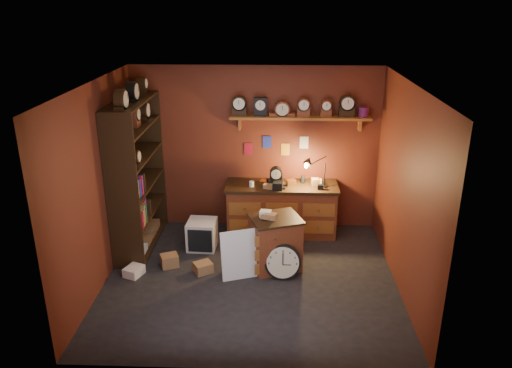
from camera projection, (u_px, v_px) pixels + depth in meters
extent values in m
plane|color=black|center=(251.00, 279.00, 6.96)|extent=(4.00, 4.00, 0.00)
cube|color=maroon|center=(256.00, 149.00, 8.16)|extent=(4.00, 0.02, 2.70)
cube|color=maroon|center=(241.00, 257.00, 4.80)|extent=(4.00, 0.02, 2.70)
cube|color=maroon|center=(98.00, 187.00, 6.55)|extent=(0.02, 3.60, 2.70)
cube|color=maroon|center=(405.00, 191.00, 6.40)|extent=(0.02, 3.60, 2.70)
cube|color=beige|center=(250.00, 85.00, 6.00)|extent=(4.00, 3.60, 0.02)
cube|color=#9A5821|center=(300.00, 117.00, 7.79)|extent=(2.20, 0.30, 0.04)
cube|color=#9A5821|center=(240.00, 123.00, 7.93)|extent=(0.04, 0.16, 0.20)
cube|color=#9A5821|center=(360.00, 124.00, 7.86)|extent=(0.04, 0.16, 0.20)
cylinder|color=#B21419|center=(363.00, 112.00, 7.72)|extent=(0.16, 0.16, 0.15)
cube|color=maroon|center=(265.00, 149.00, 8.14)|extent=(0.14, 0.01, 0.20)
cube|color=navy|center=(283.00, 142.00, 8.09)|extent=(0.14, 0.01, 0.20)
cube|color=orange|center=(302.00, 150.00, 8.12)|extent=(0.14, 0.01, 0.20)
cube|color=silver|center=(320.00, 143.00, 8.07)|extent=(0.14, 0.01, 0.20)
cube|color=black|center=(123.00, 176.00, 7.54)|extent=(0.03, 1.60, 2.30)
cube|color=black|center=(123.00, 195.00, 6.80)|extent=(0.45, 0.03, 2.30)
cube|color=black|center=(150.00, 160.00, 8.26)|extent=(0.45, 0.03, 2.30)
cube|color=black|center=(143.00, 241.00, 7.92)|extent=(0.43, 1.54, 0.03)
cube|color=black|center=(141.00, 212.00, 7.74)|extent=(0.43, 1.54, 0.03)
cube|color=black|center=(138.00, 185.00, 7.58)|extent=(0.43, 1.54, 0.03)
cube|color=black|center=(136.00, 157.00, 7.42)|extent=(0.43, 1.54, 0.03)
cube|color=black|center=(133.00, 128.00, 7.26)|extent=(0.43, 1.54, 0.03)
cube|color=black|center=(131.00, 102.00, 7.13)|extent=(0.43, 1.54, 0.03)
cube|color=brown|center=(281.00, 210.00, 8.18)|extent=(1.75, 0.60, 0.80)
cube|color=black|center=(282.00, 186.00, 8.03)|extent=(1.81, 0.66, 0.05)
cube|color=#9A5821|center=(282.00, 218.00, 7.90)|extent=(1.67, 0.02, 0.52)
cylinder|color=black|center=(324.00, 186.00, 7.95)|extent=(0.12, 0.12, 0.02)
cylinder|color=black|center=(325.00, 175.00, 7.88)|extent=(0.02, 0.02, 0.38)
cylinder|color=black|center=(318.00, 161.00, 7.77)|extent=(0.27, 0.09, 0.14)
cone|color=black|center=(309.00, 164.00, 7.76)|extent=(0.18, 0.14, 0.18)
cube|color=brown|center=(275.00, 244.00, 7.14)|extent=(0.79, 0.72, 0.75)
cube|color=black|center=(276.00, 219.00, 7.00)|extent=(0.84, 0.78, 0.03)
cube|color=#9A5821|center=(275.00, 253.00, 6.88)|extent=(0.56, 0.21, 0.64)
cylinder|color=black|center=(283.00, 262.00, 6.90)|extent=(0.51, 0.16, 0.51)
cylinder|color=beige|center=(283.00, 263.00, 6.86)|extent=(0.45, 0.10, 0.44)
cube|color=black|center=(283.00, 259.00, 6.83)|extent=(0.01, 0.04, 0.16)
cube|color=black|center=(287.00, 265.00, 6.87)|extent=(0.11, 0.01, 0.01)
cube|color=silver|center=(240.00, 276.00, 7.02)|extent=(0.55, 0.32, 0.71)
cube|color=silver|center=(202.00, 234.00, 7.75)|extent=(0.45, 0.45, 0.45)
cube|color=black|center=(200.00, 241.00, 7.54)|extent=(0.37, 0.04, 0.36)
cube|color=#9A6C43|center=(203.00, 268.00, 7.10)|extent=(0.31, 0.30, 0.15)
cube|color=white|center=(134.00, 271.00, 7.03)|extent=(0.29, 0.32, 0.13)
cube|color=#9A6C43|center=(170.00, 261.00, 7.25)|extent=(0.30, 0.28, 0.18)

